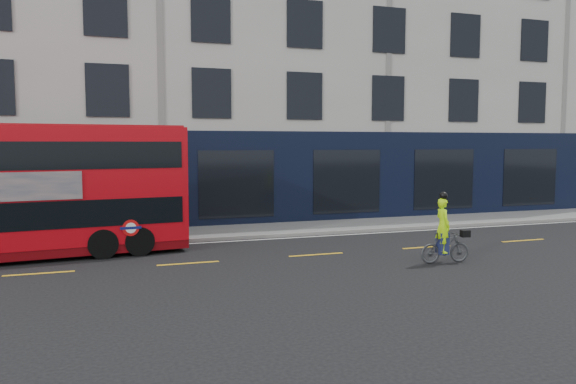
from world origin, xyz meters
name	(u,v)px	position (x,y,z in m)	size (l,w,h in m)	color
ground	(197,275)	(0.00, 0.00, 0.00)	(120.00, 120.00, 0.00)	black
pavement	(168,235)	(0.00, 6.50, 0.06)	(60.00, 3.00, 0.12)	slate
kerb	(173,241)	(0.00, 5.00, 0.07)	(60.00, 0.12, 0.13)	gray
building_terrace	(149,58)	(0.00, 12.94, 7.49)	(50.00, 10.07, 15.00)	beige
road_edge_line	(174,245)	(0.00, 4.70, 0.00)	(58.00, 0.10, 0.01)	silver
lane_dashes	(188,263)	(0.00, 1.50, 0.00)	(58.00, 0.12, 0.01)	gold
bus	(16,191)	(-4.76, 3.80, 2.08)	(10.24, 3.29, 4.06)	#BB0710
cyclist	(444,239)	(7.10, -0.83, 0.71)	(1.56, 0.61, 2.10)	#3F4144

